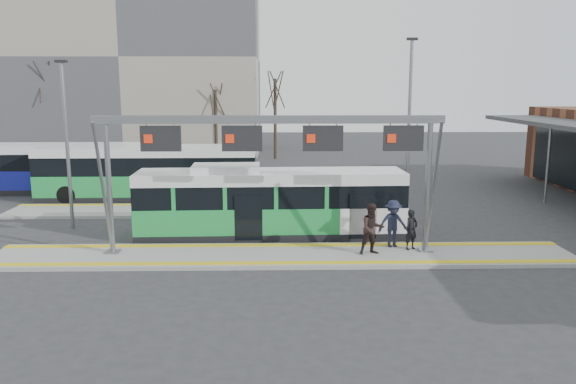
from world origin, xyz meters
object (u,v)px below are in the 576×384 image
Objects in this scene: hero_bus at (270,203)px; passenger_c at (393,224)px; gantry at (273,144)px; passenger_a at (411,230)px; passenger_b at (372,229)px.

hero_bus is 6.09× the size of passenger_c.
gantry is 6.32m from passenger_a.
gantry is at bearing 161.61° from passenger_b.
passenger_c is (-0.65, 0.37, 0.16)m from passenger_a.
hero_bus reaches higher than passenger_a.
passenger_c is (4.70, 0.62, -3.21)m from gantry.
hero_bus reaches higher than passenger_b.
gantry reaches higher than passenger_b.
passenger_b reaches higher than passenger_a.
passenger_b is (3.71, -0.35, -3.18)m from gantry.
passenger_c reaches higher than passenger_a.
hero_bus is 5.88× the size of passenger_b.
gantry reaches higher than passenger_c.
passenger_a is 0.80× the size of passenger_b.
passenger_a is at bearing 2.74° from gantry.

